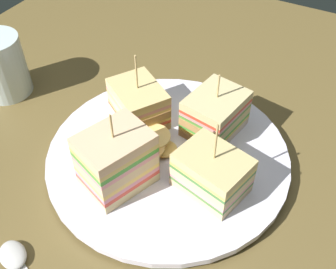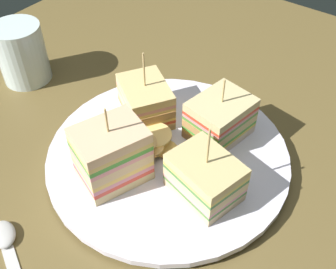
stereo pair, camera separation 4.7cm
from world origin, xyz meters
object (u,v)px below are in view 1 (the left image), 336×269
Objects in this scene: chip_pile at (149,145)px; drinking_glass at (2,70)px; sandwich_wedge_1 at (116,160)px; sandwich_wedge_2 at (212,173)px; sandwich_wedge_0 at (139,104)px; spoon at (20,268)px; plate at (168,155)px; sandwich_wedge_3 at (215,114)px.

drinking_glass reaches higher than chip_pile.
sandwich_wedge_1 is 1.05× the size of sandwich_wedge_2.
sandwich_wedge_0 is 14.11cm from sandwich_wedge_2.
sandwich_wedge_1 is at bearing -38.58° from sandwich_wedge_0.
sandwich_wedge_2 is 21.60cm from spoon.
spoon is (-17.24, 12.50, -3.63)cm from sandwich_wedge_2.
sandwich_wedge_2 is 8.77cm from chip_pile.
sandwich_wedge_0 reaches higher than sandwich_wedge_2.
plate is 27.57cm from drinking_glass.
sandwich_wedge_1 is 0.76× the size of spoon.
sandwich_wedge_3 is 1.25× the size of chip_pile.
sandwich_wedge_1 is 25.79cm from drinking_glass.
spoon is (-18.51, 3.91, -2.45)cm from chip_pile.
sandwich_wedge_2 reaches higher than drinking_glass.
plate is 8.22cm from sandwich_wedge_1.
sandwich_wedge_2 is at bearing -95.36° from drinking_glass.
plate is at bearing 3.10° from sandwich_wedge_0.
sandwich_wedge_0 is 9.77cm from sandwich_wedge_3.
chip_pile is at bearing -94.32° from drinking_glass.
chip_pile is at bearing -24.60° from sandwich_wedge_3.
sandwich_wedge_0 reaches higher than drinking_glass.
chip_pile is (5.44, -0.80, -2.25)cm from sandwich_wedge_1.
sandwich_wedge_2 reaches higher than sandwich_wedge_3.
sandwich_wedge_1 reaches higher than plate.
plate is 2.99× the size of sandwich_wedge_0.
drinking_glass is at bearing 93.99° from sandwich_wedge_1.
drinking_glass is at bearing -140.42° from sandwich_wedge_0.
chip_pile reaches higher than plate.
sandwich_wedge_3 is 0.96× the size of drinking_glass.
sandwich_wedge_3 is at bearing 49.51° from sandwich_wedge_0.
plate is 3.34× the size of drinking_glass.
sandwich_wedge_1 is 1.15× the size of drinking_glass.
spoon is (-19.62, 5.84, -0.55)cm from plate.
sandwich_wedge_1 is at bearing -79.22° from spoon.
plate is 7.75cm from sandwich_wedge_0.
sandwich_wedge_1 reaches higher than sandwich_wedge_2.
sandwich_wedge_0 is at bearing 60.64° from plate.
sandwich_wedge_0 is at bearing -65.01° from spoon.
sandwich_wedge_3 is (2.87, -9.34, 0.09)cm from sandwich_wedge_0.
plate is at bearing -91.71° from drinking_glass.
sandwich_wedge_0 reaches higher than plate.
spoon is at bearing -56.70° from sandwich_wedge_0.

